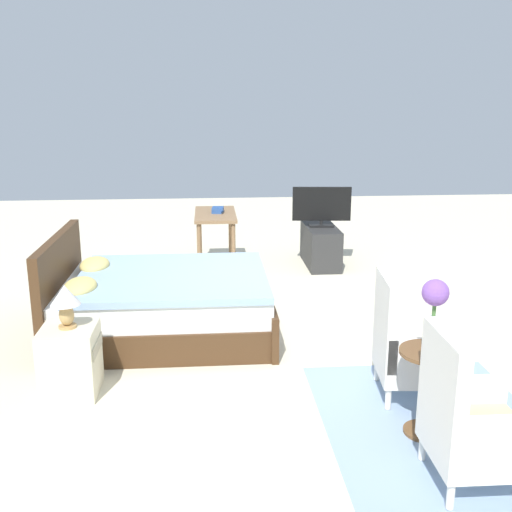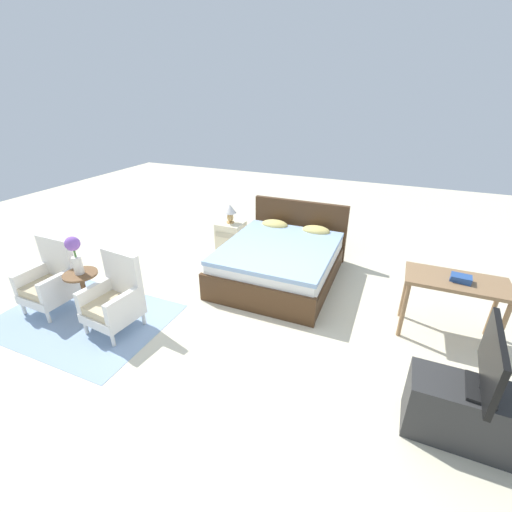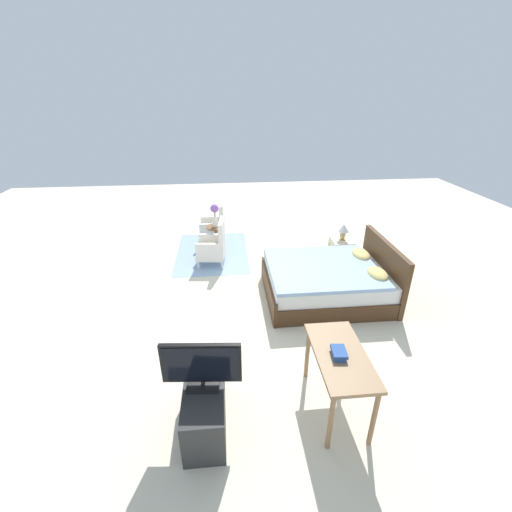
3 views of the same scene
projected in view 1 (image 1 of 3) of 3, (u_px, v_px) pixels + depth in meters
ground_plane at (285, 329)px, 5.80m from camera, size 16.00×16.00×0.00m
floor_rug at (439, 432)px, 4.00m from camera, size 2.10×1.50×0.01m
bed at (160, 303)px, 5.62m from camera, size 1.59×1.98×0.96m
armchair_by_window_left at (469, 423)px, 3.38m from camera, size 0.55×0.55×0.92m
armchair_by_window_right at (408, 347)px, 4.41m from camera, size 0.59×0.59×0.92m
side_table at (428, 382)px, 3.90m from camera, size 0.40×0.40×0.59m
flower_vase at (434, 308)px, 3.76m from camera, size 0.17×0.17×0.48m
nightstand at (71, 360)px, 4.48m from camera, size 0.44×0.41×0.52m
table_lamp at (65, 300)px, 4.36m from camera, size 0.22×0.22×0.33m
tv_stand at (321, 246)px, 7.99m from camera, size 0.96×0.40×0.53m
tv_flatscreen at (322, 206)px, 7.85m from camera, size 0.23×0.77×0.52m
vanity_desk at (215, 221)px, 7.70m from camera, size 1.04×0.52×0.74m
book_stack at (218, 210)px, 7.69m from camera, size 0.22×0.16×0.07m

